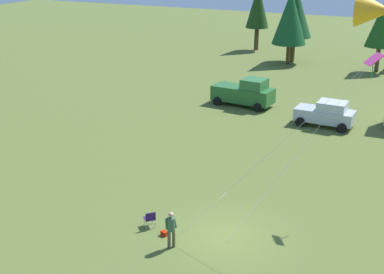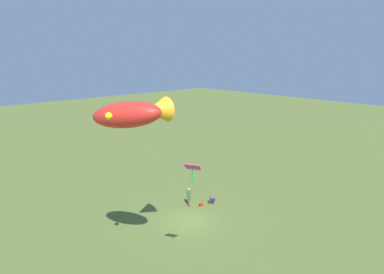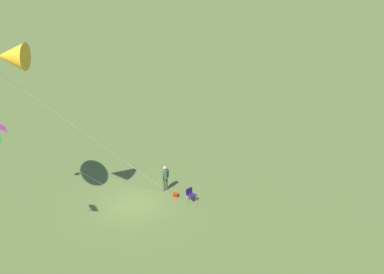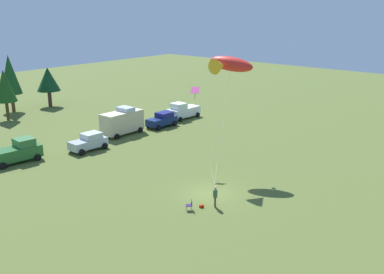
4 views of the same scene
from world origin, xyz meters
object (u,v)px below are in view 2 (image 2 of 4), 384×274
kite_large_fish (134,114)px  kite_diamond_rainbow (192,171)px  folding_chair (211,199)px  person_kite_flyer (189,195)px  backpack_on_grass (201,205)px

kite_large_fish → kite_diamond_rainbow: size_ratio=1.42×
kite_diamond_rainbow → kite_large_fish: bearing=-56.2°
folding_chair → kite_diamond_rainbow: (8.27, 6.41, 6.78)m
person_kite_flyer → folding_chair: (-1.73, 1.14, -0.53)m
backpack_on_grass → kite_large_fish: bearing=25.1°
person_kite_flyer → kite_large_fish: kite_large_fish is taller
backpack_on_grass → kite_large_fish: size_ratio=0.03×
kite_large_fish → kite_diamond_rainbow: (-1.72, 2.57, -2.84)m
person_kite_flyer → kite_diamond_rainbow: 11.78m
folding_chair → kite_large_fish: bearing=-114.8°
backpack_on_grass → kite_large_fish: kite_large_fish is taller
person_kite_flyer → backpack_on_grass: size_ratio=5.44×
person_kite_flyer → backpack_on_grass: person_kite_flyer is taller
folding_chair → person_kite_flyer: bearing=-169.2°
folding_chair → kite_diamond_rainbow: 12.47m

